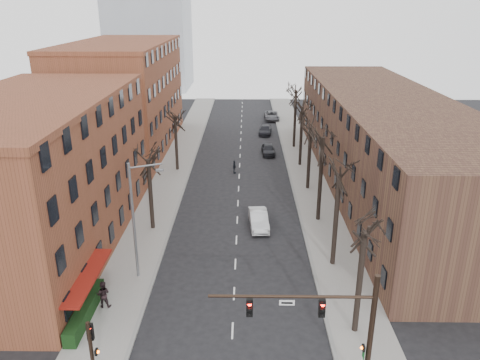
{
  "coord_description": "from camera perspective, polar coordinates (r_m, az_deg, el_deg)",
  "views": [
    {
      "loc": [
        0.79,
        -19.99,
        19.11
      ],
      "look_at": [
        0.26,
        20.11,
        4.0
      ],
      "focal_mm": 35.0,
      "sensor_mm": 36.0,
      "label": 1
    }
  ],
  "objects": [
    {
      "name": "sidewalk_right",
      "position": [
        58.63,
        7.78,
        1.51
      ],
      "size": [
        4.0,
        90.0,
        0.15
      ],
      "primitive_type": "cube",
      "color": "gray",
      "rests_on": "ground"
    },
    {
      "name": "tree_right_e",
      "position": [
        59.55,
        7.29,
        1.76
      ],
      "size": [
        5.2,
        5.2,
        10.8
      ],
      "primitive_type": null,
      "color": "black",
      "rests_on": "ground"
    },
    {
      "name": "tree_right_c",
      "position": [
        44.84,
        9.46,
        -4.88
      ],
      "size": [
        5.2,
        5.2,
        11.6
      ],
      "primitive_type": null,
      "color": "black",
      "rests_on": "ground"
    },
    {
      "name": "signal_mast_arm",
      "position": [
        24.47,
        12.12,
        -16.86
      ],
      "size": [
        8.14,
        0.3,
        7.2
      ],
      "color": "black",
      "rests_on": "ground"
    },
    {
      "name": "parked_car_mid",
      "position": [
        73.59,
        3.1,
        6.09
      ],
      "size": [
        2.28,
        4.67,
        1.31
      ],
      "primitive_type": "imported",
      "rotation": [
        0.0,
        0.0,
        -0.1
      ],
      "color": "black",
      "rests_on": "ground"
    },
    {
      "name": "sidewalk_left",
      "position": [
        58.85,
        -7.88,
        1.57
      ],
      "size": [
        4.0,
        90.0,
        0.15
      ],
      "primitive_type": "cube",
      "color": "gray",
      "rests_on": "ground"
    },
    {
      "name": "tree_right_b",
      "position": [
        37.88,
        11.19,
        -10.09
      ],
      "size": [
        5.2,
        5.2,
        10.8
      ],
      "primitive_type": null,
      "color": "black",
      "rests_on": "ground"
    },
    {
      "name": "tree_right_d",
      "position": [
        52.1,
        8.22,
        -1.09
      ],
      "size": [
        5.2,
        5.2,
        10.0
      ],
      "primitive_type": null,
      "color": "black",
      "rests_on": "ground"
    },
    {
      "name": "hedge",
      "position": [
        32.72,
        -18.35,
        -14.91
      ],
      "size": [
        0.8,
        6.0,
        1.0
      ],
      "primitive_type": "cube",
      "color": "black",
      "rests_on": "sidewalk_left"
    },
    {
      "name": "tree_left_b",
      "position": [
        57.88,
        -7.62,
        1.18
      ],
      "size": [
        5.2,
        5.2,
        9.5
      ],
      "primitive_type": null,
      "color": "black",
      "rests_on": "ground"
    },
    {
      "name": "tree_right_f",
      "position": [
        67.13,
        6.57,
        3.97
      ],
      "size": [
        5.2,
        5.2,
        11.6
      ],
      "primitive_type": null,
      "color": "black",
      "rests_on": "ground"
    },
    {
      "name": "awning_left",
      "position": [
        33.83,
        -17.52,
        -14.86
      ],
      "size": [
        1.2,
        7.0,
        0.15
      ],
      "primitive_type": "cube",
      "color": "maroon",
      "rests_on": "ground"
    },
    {
      "name": "building_right",
      "position": [
        54.12,
        17.11,
        4.61
      ],
      "size": [
        12.0,
        50.0,
        10.0
      ],
      "primitive_type": "cube",
      "color": "brown",
      "rests_on": "ground"
    },
    {
      "name": "parked_car_near",
      "position": [
        63.46,
        3.45,
        3.76
      ],
      "size": [
        1.86,
        4.24,
        1.42
      ],
      "primitive_type": "imported",
      "rotation": [
        0.0,
        0.0,
        0.04
      ],
      "color": "black",
      "rests_on": "ground"
    },
    {
      "name": "pedestrian_crossing",
      "position": [
        56.16,
        -0.7,
        1.61
      ],
      "size": [
        0.53,
        0.98,
        1.58
      ],
      "primitive_type": "imported",
      "rotation": [
        0.0,
        0.0,
        1.41
      ],
      "color": "black",
      "rests_on": "ground"
    },
    {
      "name": "streetlight",
      "position": [
        34.04,
        -12.62,
        -4.35
      ],
      "size": [
        2.45,
        0.22,
        9.03
      ],
      "color": "slate",
      "rests_on": "ground"
    },
    {
      "name": "pedestrian_b",
      "position": [
        33.15,
        -16.35,
        -13.22
      ],
      "size": [
        0.94,
        0.75,
        1.9
      ],
      "primitive_type": "imported",
      "rotation": [
        0.0,
        0.0,
        3.17
      ],
      "color": "black",
      "rests_on": "sidewalk_left"
    },
    {
      "name": "parked_car_far",
      "position": [
        83.2,
        3.88,
        7.83
      ],
      "size": [
        2.6,
        5.3,
        1.45
      ],
      "primitive_type": "imported",
      "rotation": [
        0.0,
        0.0,
        0.04
      ],
      "color": "#5A5B62",
      "rests_on": "ground"
    },
    {
      "name": "building_left_near",
      "position": [
        40.96,
        -23.49,
        0.2
      ],
      "size": [
        12.0,
        26.0,
        12.0
      ],
      "primitive_type": "cube",
      "color": "brown",
      "rests_on": "ground"
    },
    {
      "name": "silver_sedan",
      "position": [
        42.72,
        2.28,
        -4.82
      ],
      "size": [
        1.93,
        4.66,
        1.5
      ],
      "primitive_type": "imported",
      "rotation": [
        0.0,
        0.0,
        0.07
      ],
      "color": "silver",
      "rests_on": "ground"
    },
    {
      "name": "tree_left_a",
      "position": [
        43.34,
        -10.54,
        -5.89
      ],
      "size": [
        5.2,
        5.2,
        9.5
      ],
      "primitive_type": null,
      "color": "black",
      "rests_on": "ground"
    },
    {
      "name": "building_left_far",
      "position": [
        67.25,
        -13.91,
        9.68
      ],
      "size": [
        12.0,
        28.0,
        14.0
      ],
      "primitive_type": "cube",
      "color": "brown",
      "rests_on": "ground"
    },
    {
      "name": "signal_pole_left",
      "position": [
        26.36,
        -17.6,
        -19.25
      ],
      "size": [
        0.47,
        0.44,
        4.4
      ],
      "color": "black",
      "rests_on": "ground"
    },
    {
      "name": "tree_right_a",
      "position": [
        31.42,
        13.77,
        -17.52
      ],
      "size": [
        5.2,
        5.2,
        10.0
      ],
      "primitive_type": null,
      "color": "black",
      "rests_on": "ground"
    }
  ]
}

